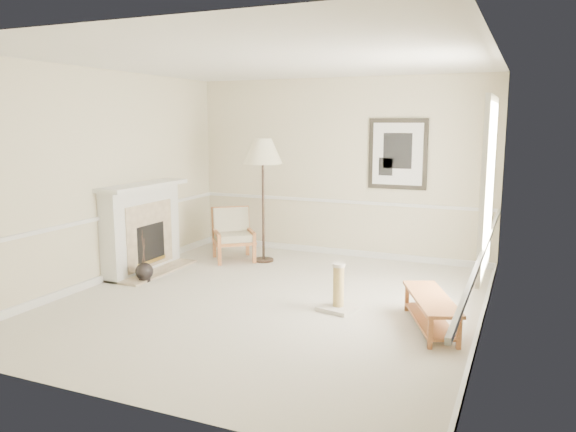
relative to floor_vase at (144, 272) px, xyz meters
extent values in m
plane|color=silver|center=(1.97, -0.12, -0.13)|extent=(5.50, 5.50, 0.00)
cube|color=beige|center=(1.97, 2.63, 1.32)|extent=(5.00, 0.04, 2.90)
cube|color=beige|center=(1.97, -2.87, 1.32)|extent=(5.00, 0.04, 2.90)
cube|color=beige|center=(-0.53, -0.12, 1.32)|extent=(0.04, 5.50, 2.90)
cube|color=beige|center=(4.47, -0.12, 1.32)|extent=(0.04, 5.50, 2.90)
cube|color=white|center=(1.97, -0.12, 2.77)|extent=(5.00, 5.50, 0.04)
cube|color=white|center=(1.97, 2.61, -0.08)|extent=(4.95, 0.04, 0.10)
cube|color=white|center=(1.97, 2.61, 0.77)|extent=(4.95, 0.04, 0.05)
cube|color=white|center=(4.43, 0.28, 1.37)|extent=(0.03, 1.20, 1.80)
cube|color=white|center=(4.42, 0.28, 1.37)|extent=(0.05, 1.34, 1.94)
cube|color=black|center=(2.92, 2.60, 1.57)|extent=(0.92, 0.04, 1.10)
cube|color=white|center=(2.92, 2.57, 1.57)|extent=(0.78, 0.01, 0.96)
cube|color=black|center=(2.92, 2.57, 1.62)|extent=(0.45, 0.01, 0.55)
cube|color=white|center=(-0.39, 0.48, 0.49)|extent=(0.28, 1.50, 1.25)
cube|color=white|center=(-0.34, 0.48, 1.15)|extent=(0.46, 1.64, 0.06)
cube|color=#C6B28E|center=(-0.24, 0.48, 0.42)|extent=(0.02, 1.05, 0.95)
cube|color=black|center=(-0.23, 0.48, 0.29)|extent=(0.02, 0.62, 0.58)
cube|color=#B7973D|center=(-0.23, 0.48, 0.03)|extent=(0.01, 0.66, 0.05)
cube|color=#C6B28E|center=(-0.23, 0.48, -0.12)|extent=(0.60, 1.50, 0.03)
sphere|color=black|center=(0.00, 0.00, 0.01)|extent=(0.25, 0.25, 0.25)
cylinder|color=black|center=(0.00, 0.00, -0.10)|extent=(0.16, 0.16, 0.07)
cylinder|color=black|center=(0.00, 0.00, 0.33)|extent=(0.05, 0.10, 0.39)
cylinder|color=black|center=(0.00, 0.00, 0.30)|extent=(0.06, 0.12, 0.32)
cylinder|color=black|center=(0.00, 0.00, 0.36)|extent=(0.03, 0.06, 0.46)
cube|color=#A25B34|center=(0.51, 1.19, 0.03)|extent=(0.07, 0.07, 0.34)
cube|color=#A25B34|center=(0.16, 1.61, 0.03)|extent=(0.07, 0.07, 0.34)
cube|color=#A25B34|center=(0.94, 1.53, 0.03)|extent=(0.07, 0.07, 0.34)
cube|color=#A25B34|center=(0.59, 1.96, 0.03)|extent=(0.07, 0.07, 0.34)
cube|color=#A25B34|center=(0.55, 1.57, 0.18)|extent=(0.87, 0.87, 0.04)
cube|color=#A25B34|center=(0.37, 1.79, 0.45)|extent=(0.58, 0.50, 0.49)
cube|color=#A25B34|center=(0.34, 1.40, 0.33)|extent=(0.43, 0.52, 0.04)
cube|color=#A25B34|center=(0.77, 1.74, 0.33)|extent=(0.43, 0.52, 0.04)
cube|color=white|center=(0.55, 1.57, 0.26)|extent=(0.80, 0.80, 0.11)
cube|color=white|center=(0.41, 1.75, 0.47)|extent=(0.55, 0.49, 0.44)
cylinder|color=black|center=(1.01, 1.71, -0.12)|extent=(0.32, 0.32, 0.03)
cylinder|color=black|center=(1.01, 1.71, 0.77)|extent=(0.04, 0.04, 1.75)
cone|color=beige|center=(1.01, 1.71, 1.61)|extent=(0.80, 0.80, 0.38)
cube|color=#A25B34|center=(3.95, -0.24, 0.20)|extent=(0.82, 1.28, 0.04)
cube|color=#A25B34|center=(3.95, -0.24, -0.05)|extent=(0.74, 1.18, 0.03)
cube|color=#A25B34|center=(4.04, -0.82, 0.02)|extent=(0.06, 0.06, 0.32)
cube|color=#A25B34|center=(4.30, -0.71, 0.02)|extent=(0.06, 0.06, 0.32)
cube|color=#A25B34|center=(3.60, 0.22, 0.02)|extent=(0.06, 0.06, 0.32)
cube|color=#A25B34|center=(3.86, 0.33, 0.02)|extent=(0.06, 0.06, 0.32)
cube|color=beige|center=(2.86, -0.07, -0.11)|extent=(0.47, 0.47, 0.05)
cylinder|color=tan|center=(2.86, -0.07, 0.15)|extent=(0.13, 0.13, 0.48)
cylinder|color=beige|center=(2.86, -0.07, 0.41)|extent=(0.15, 0.15, 0.04)
camera|label=1|loc=(4.84, -6.14, 2.06)|focal=35.00mm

